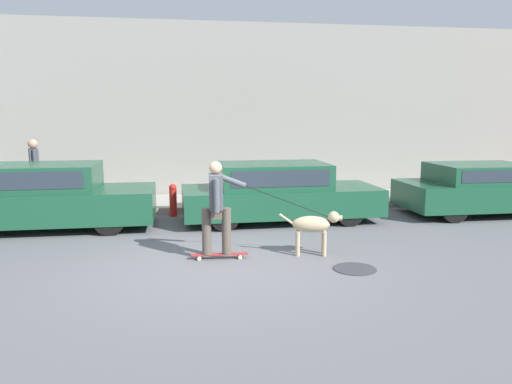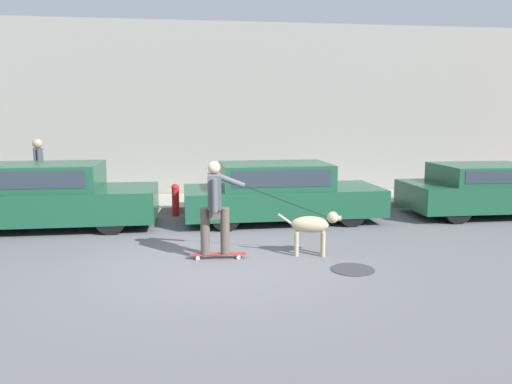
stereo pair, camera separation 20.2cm
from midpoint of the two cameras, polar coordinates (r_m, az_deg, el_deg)
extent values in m
plane|color=slate|center=(8.16, -5.06, -8.21)|extent=(36.00, 36.00, 0.00)
cube|color=gray|center=(14.33, -7.07, 9.10)|extent=(32.00, 0.30, 4.92)
cube|color=#A39E93|center=(13.30, -6.68, -1.20)|extent=(30.00, 2.14, 0.15)
cylinder|color=black|center=(11.90, -15.95, -1.55)|extent=(0.62, 0.20, 0.62)
cylinder|color=black|center=(10.41, -16.97, -3.07)|extent=(0.62, 0.20, 0.62)
cube|color=#194C33|center=(11.39, -23.47, -1.38)|extent=(4.52, 1.79, 0.65)
cube|color=#194C33|center=(11.35, -24.53, 1.55)|extent=(2.59, 1.61, 0.54)
cube|color=#28333D|center=(10.59, -25.70, 1.14)|extent=(2.27, 0.02, 0.34)
cylinder|color=black|center=(12.35, 7.72, -0.92)|extent=(0.61, 0.21, 0.61)
cylinder|color=black|center=(10.93, 10.14, -2.27)|extent=(0.61, 0.21, 0.61)
cylinder|color=black|center=(11.82, -4.91, -1.31)|extent=(0.61, 0.21, 0.61)
cylinder|color=black|center=(10.33, -4.16, -2.80)|extent=(0.61, 0.21, 0.61)
cube|color=#194C33|center=(11.25, 2.32, -0.93)|extent=(4.40, 1.84, 0.59)
cube|color=#194C33|center=(11.13, 1.46, 1.92)|extent=(2.41, 1.63, 0.54)
cube|color=#28333D|center=(10.35, 2.33, 1.53)|extent=(2.10, 0.04, 0.35)
cylinder|color=black|center=(14.54, 26.64, -0.25)|extent=(0.64, 0.20, 0.64)
cylinder|color=black|center=(13.27, 17.87, -0.53)|extent=(0.64, 0.20, 0.64)
cylinder|color=black|center=(11.90, 21.26, -1.76)|extent=(0.64, 0.20, 0.64)
cube|color=#194C33|center=(13.18, 24.27, -0.21)|extent=(4.01, 1.85, 0.59)
cube|color=#194C33|center=(13.03, 23.82, 2.01)|extent=(2.20, 1.66, 0.43)
cube|color=#28333D|center=(12.34, 25.87, 1.63)|extent=(1.93, 0.03, 0.28)
cylinder|color=tan|center=(8.73, 7.06, -5.68)|extent=(0.07, 0.07, 0.42)
cylinder|color=tan|center=(8.58, 7.15, -5.94)|extent=(0.07, 0.07, 0.42)
cylinder|color=tan|center=(8.70, 4.09, -5.67)|extent=(0.07, 0.07, 0.42)
cylinder|color=tan|center=(8.55, 4.12, -5.93)|extent=(0.07, 0.07, 0.42)
ellipsoid|color=tan|center=(8.56, 5.64, -3.67)|extent=(0.69, 0.40, 0.28)
sphere|color=tan|center=(8.56, 8.20, -2.85)|extent=(0.20, 0.20, 0.20)
cylinder|color=tan|center=(8.58, 8.79, -2.95)|extent=(0.12, 0.11, 0.09)
cylinder|color=tan|center=(8.53, 2.81, -3.11)|extent=(0.26, 0.09, 0.20)
cylinder|color=beige|center=(8.53, -2.58, -7.19)|extent=(0.07, 0.03, 0.07)
cylinder|color=beige|center=(8.38, -2.52, -7.48)|extent=(0.07, 0.03, 0.07)
cylinder|color=beige|center=(8.51, -7.17, -7.28)|extent=(0.07, 0.03, 0.07)
cylinder|color=beige|center=(8.37, -7.19, -7.56)|extent=(0.07, 0.03, 0.07)
cube|color=#A82D2D|center=(8.43, -4.87, -7.11)|extent=(0.95, 0.17, 0.02)
cylinder|color=brown|center=(8.33, -4.09, -4.47)|extent=(0.15, 0.15, 0.78)
cylinder|color=brown|center=(8.33, -6.36, -4.51)|extent=(0.15, 0.15, 0.78)
cube|color=brown|center=(8.26, -5.26, -2.39)|extent=(0.21, 0.35, 0.16)
cube|color=#4C5156|center=(8.20, -5.29, 0.09)|extent=(0.24, 0.45, 0.57)
sphere|color=tan|center=(8.15, -5.33, 2.78)|extent=(0.21, 0.21, 0.21)
cylinder|color=#4C5156|center=(7.94, -5.26, -0.43)|extent=(0.10, 0.10, 0.54)
cylinder|color=#4C5156|center=(8.42, -3.63, 1.33)|extent=(0.55, 0.19, 0.28)
cylinder|color=black|center=(8.45, 3.19, -1.20)|extent=(1.48, 0.28, 0.57)
cylinder|color=brown|center=(13.23, -24.23, 0.16)|extent=(0.14, 0.14, 0.82)
cylinder|color=brown|center=(13.39, -24.27, 0.25)|extent=(0.14, 0.14, 0.82)
cube|color=#424751|center=(13.23, -24.45, 3.24)|extent=(0.32, 0.44, 0.60)
cylinder|color=#424751|center=(12.99, -24.38, 3.22)|extent=(0.09, 0.09, 0.57)
cylinder|color=#424751|center=(13.47, -24.52, 3.39)|extent=(0.09, 0.09, 0.57)
sphere|color=tan|center=(13.20, -24.56, 5.03)|extent=(0.23, 0.23, 0.23)
cube|color=brown|center=(13.03, -24.26, 1.29)|extent=(0.19, 0.31, 0.31)
cylinder|color=#38383D|center=(8.01, 10.51, -8.63)|extent=(0.68, 0.68, 0.01)
cylinder|color=red|center=(11.94, -9.93, -1.23)|extent=(0.17, 0.17, 0.64)
sphere|color=red|center=(11.89, -9.97, 0.49)|extent=(0.18, 0.18, 0.18)
camera|label=1|loc=(0.10, -90.62, -0.10)|focal=35.00mm
camera|label=2|loc=(0.10, 89.38, 0.10)|focal=35.00mm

